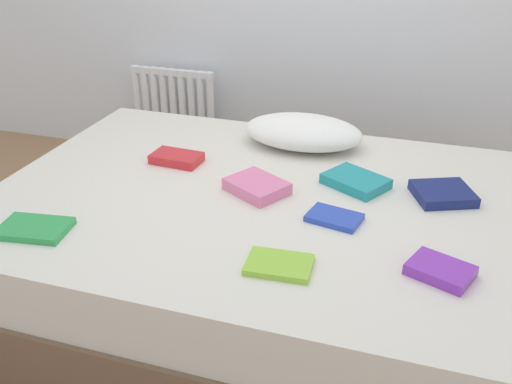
# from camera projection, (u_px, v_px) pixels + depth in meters

# --- Properties ---
(ground_plane) EXTENTS (8.00, 8.00, 0.00)m
(ground_plane) POSITION_uv_depth(u_px,v_px,m) (252.00, 298.00, 2.41)
(ground_plane) COLOR #93704C
(bed) EXTENTS (2.00, 1.50, 0.50)m
(bed) POSITION_uv_depth(u_px,v_px,m) (252.00, 249.00, 2.30)
(bed) COLOR brown
(bed) RESTS_ON ground
(radiator) EXTENTS (0.53, 0.04, 0.51)m
(radiator) POSITION_uv_depth(u_px,v_px,m) (174.00, 110.00, 3.51)
(radiator) COLOR white
(radiator) RESTS_ON ground
(pillow) EXTENTS (0.53, 0.34, 0.14)m
(pillow) POSITION_uv_depth(u_px,v_px,m) (303.00, 132.00, 2.56)
(pillow) COLOR white
(pillow) RESTS_ON bed
(textbook_red) EXTENTS (0.21, 0.14, 0.04)m
(textbook_red) POSITION_uv_depth(u_px,v_px,m) (177.00, 158.00, 2.42)
(textbook_red) COLOR red
(textbook_red) RESTS_ON bed
(textbook_teal) EXTENTS (0.28, 0.26, 0.04)m
(textbook_teal) POSITION_uv_depth(u_px,v_px,m) (356.00, 181.00, 2.23)
(textbook_teal) COLOR teal
(textbook_teal) RESTS_ON bed
(textbook_green) EXTENTS (0.25, 0.19, 0.02)m
(textbook_green) POSITION_uv_depth(u_px,v_px,m) (34.00, 228.00, 1.92)
(textbook_green) COLOR green
(textbook_green) RESTS_ON bed
(textbook_purple) EXTENTS (0.22, 0.19, 0.03)m
(textbook_purple) POSITION_uv_depth(u_px,v_px,m) (440.00, 270.00, 1.70)
(textbook_purple) COLOR purple
(textbook_purple) RESTS_ON bed
(textbook_lime) EXTENTS (0.21, 0.15, 0.02)m
(textbook_lime) POSITION_uv_depth(u_px,v_px,m) (279.00, 265.00, 1.74)
(textbook_lime) COLOR #8CC638
(textbook_lime) RESTS_ON bed
(textbook_navy) EXTENTS (0.26, 0.25, 0.04)m
(textbook_navy) POSITION_uv_depth(u_px,v_px,m) (443.00, 194.00, 2.13)
(textbook_navy) COLOR navy
(textbook_navy) RESTS_ON bed
(textbook_pink) EXTENTS (0.27, 0.25, 0.05)m
(textbook_pink) POSITION_uv_depth(u_px,v_px,m) (257.00, 186.00, 2.18)
(textbook_pink) COLOR pink
(textbook_pink) RESTS_ON bed
(textbook_blue) EXTENTS (0.20, 0.16, 0.02)m
(textbook_blue) POSITION_uv_depth(u_px,v_px,m) (334.00, 218.00, 1.99)
(textbook_blue) COLOR #2847B7
(textbook_blue) RESTS_ON bed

